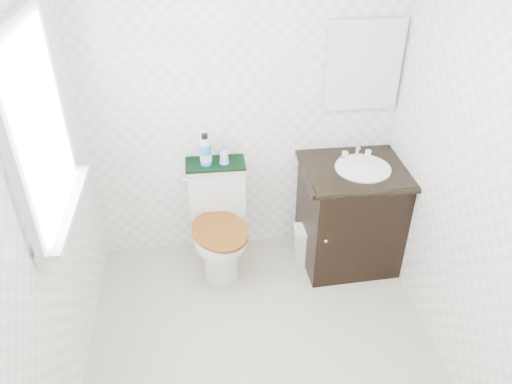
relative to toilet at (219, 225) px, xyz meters
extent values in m
plane|color=#BDB598|center=(0.22, -0.97, -0.35)|extent=(2.40, 2.40, 0.00)
plane|color=white|center=(0.22, 0.23, 0.85)|extent=(2.40, 0.00, 2.40)
plane|color=white|center=(-0.88, -0.97, 0.85)|extent=(0.00, 2.40, 2.40)
plane|color=white|center=(1.32, -0.97, 0.85)|extent=(0.00, 2.40, 2.40)
cube|color=white|center=(-0.85, -0.72, 1.20)|extent=(0.02, 0.70, 0.90)
cube|color=silver|center=(1.03, 0.21, 1.10)|extent=(0.50, 0.02, 0.60)
cylinder|color=white|center=(0.00, -0.15, -0.15)|extent=(0.26, 0.26, 0.39)
cube|color=white|center=(0.00, 0.10, -0.15)|extent=(0.26, 0.28, 0.39)
cube|color=white|center=(0.00, 0.12, 0.23)|extent=(0.41, 0.18, 0.37)
cube|color=white|center=(0.00, 0.12, 0.43)|extent=(0.43, 0.20, 0.03)
cylinder|color=white|center=(0.00, -0.19, 0.04)|extent=(0.37, 0.37, 0.08)
cylinder|color=brown|center=(0.00, -0.19, 0.09)|extent=(0.48, 0.48, 0.03)
cube|color=black|center=(0.98, -0.06, 0.04)|extent=(0.72, 0.62, 0.78)
cube|color=black|center=(0.98, -0.06, 0.45)|extent=(0.76, 0.66, 0.04)
cylinder|color=white|center=(1.01, -0.09, 0.47)|extent=(0.38, 0.38, 0.01)
ellipsoid|color=white|center=(1.01, -0.09, 0.42)|extent=(0.33, 0.33, 0.17)
cylinder|color=silver|center=(1.01, 0.07, 0.52)|extent=(0.02, 0.02, 0.10)
cube|color=silver|center=(0.67, -0.07, -0.21)|extent=(0.20, 0.16, 0.28)
cube|color=silver|center=(0.67, -0.07, -0.06)|extent=(0.22, 0.18, 0.03)
cube|color=black|center=(0.00, 0.12, 0.46)|extent=(0.42, 0.22, 0.02)
cylinder|color=#1B83E5|center=(-0.06, 0.11, 0.54)|extent=(0.08, 0.08, 0.15)
cylinder|color=silver|center=(-0.06, 0.11, 0.64)|extent=(0.08, 0.08, 0.05)
cylinder|color=black|center=(-0.06, 0.11, 0.68)|extent=(0.04, 0.04, 0.03)
cone|color=#8FBFEA|center=(0.06, 0.11, 0.51)|extent=(0.07, 0.07, 0.08)
ellipsoid|color=#186875|center=(0.92, 0.06, 0.48)|extent=(0.07, 0.05, 0.02)
camera|label=1|loc=(-0.07, -2.96, 2.23)|focal=35.00mm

